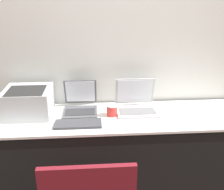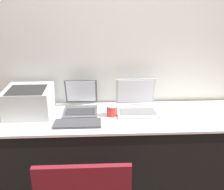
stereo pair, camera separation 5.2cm
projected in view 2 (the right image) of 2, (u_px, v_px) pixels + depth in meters
wall_back at (123, 45)px, 2.33m from camera, size 8.00×0.05×2.60m
table at (125, 154)px, 2.34m from camera, size 2.23×0.59×0.76m
printer at (29, 100)px, 2.20m from camera, size 0.38×0.35×0.23m
laptop_left at (81, 104)px, 2.29m from camera, size 0.29×0.34×0.26m
laptop_right at (137, 104)px, 2.29m from camera, size 0.35×0.31×0.27m
external_keyboard at (78, 123)px, 2.05m from camera, size 0.37×0.15×0.02m
coffee_cup at (112, 110)px, 2.20m from camera, size 0.09×0.09×0.09m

